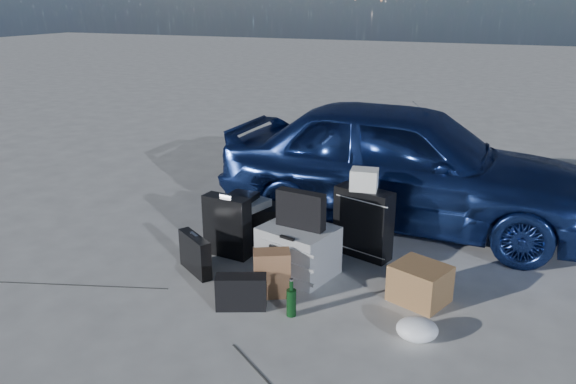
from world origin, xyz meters
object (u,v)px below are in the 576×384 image
object	(u,v)px
green_bottle	(291,298)
cardboard_box	(420,284)
suitcase_right	(363,223)
suitcase_left	(227,226)
briefcase	(195,254)
pelican_case	(298,250)
car	(403,163)
duffel_bag	(247,223)

from	to	relation	value
green_bottle	cardboard_box	bearing A→B (deg)	34.98
suitcase_right	green_bottle	size ratio (longest dim) A/B	2.20
suitcase_left	briefcase	bearing A→B (deg)	-96.41
pelican_case	car	bearing A→B (deg)	85.25
suitcase_left	pelican_case	bearing A→B (deg)	-1.64
car	pelican_case	xyz separation A→B (m)	(-0.58, -1.62, -0.45)
green_bottle	duffel_bag	bearing A→B (deg)	129.74
briefcase	suitcase_right	bearing A→B (deg)	68.50
pelican_case	suitcase_left	bearing A→B (deg)	-172.32
car	cardboard_box	bearing A→B (deg)	-161.60
cardboard_box	briefcase	bearing A→B (deg)	-172.34
car	suitcase_right	bearing A→B (deg)	173.03
briefcase	duffel_bag	xyz separation A→B (m)	(0.11, 0.82, 0.01)
duffel_bag	green_bottle	bearing A→B (deg)	-73.23
pelican_case	duffel_bag	distance (m)	0.90
pelican_case	suitcase_left	world-z (taller)	suitcase_left
briefcase	suitcase_left	xyz separation A→B (m)	(0.09, 0.44, 0.12)
green_bottle	briefcase	bearing A→B (deg)	161.99
car	suitcase_right	size ratio (longest dim) A/B	5.89
briefcase	suitcase_left	bearing A→B (deg)	110.72
suitcase_left	green_bottle	bearing A→B (deg)	-33.02
green_bottle	pelican_case	bearing A→B (deg)	107.40
duffel_bag	pelican_case	bearing A→B (deg)	-55.27
car	duffel_bag	distance (m)	1.82
suitcase_left	duffel_bag	bearing A→B (deg)	93.12
cardboard_box	green_bottle	size ratio (longest dim) A/B	1.37
briefcase	suitcase_left	world-z (taller)	suitcase_left
suitcase_left	cardboard_box	bearing A→B (deg)	0.28
green_bottle	suitcase_right	bearing A→B (deg)	80.65
briefcase	duffel_bag	bearing A→B (deg)	115.09
briefcase	green_bottle	world-z (taller)	briefcase
pelican_case	cardboard_box	bearing A→B (deg)	10.95
pelican_case	suitcase_right	distance (m)	0.74
briefcase	suitcase_left	distance (m)	0.46
cardboard_box	suitcase_right	bearing A→B (deg)	135.05
pelican_case	briefcase	bearing A→B (deg)	-143.62
car	briefcase	xyz separation A→B (m)	(-1.44, -1.96, -0.50)
suitcase_left	green_bottle	xyz separation A→B (m)	(0.99, -0.79, -0.14)
duffel_bag	cardboard_box	size ratio (longest dim) A/B	1.78
duffel_bag	car	bearing A→B (deg)	17.51
duffel_bag	suitcase_right	bearing A→B (deg)	-17.47
pelican_case	duffel_bag	size ratio (longest dim) A/B	0.82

